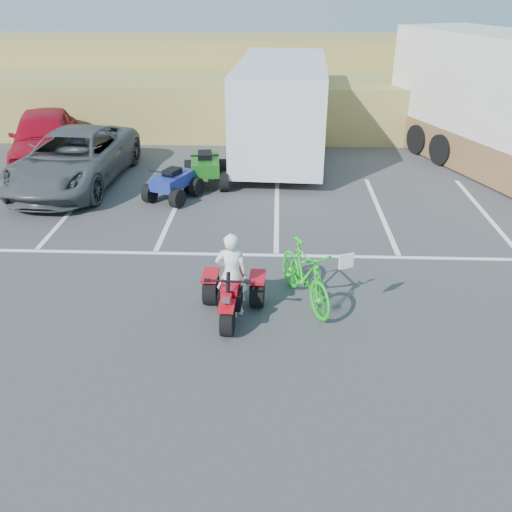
{
  "coord_description": "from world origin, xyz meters",
  "views": [
    {
      "loc": [
        -0.03,
        -8.22,
        5.49
      ],
      "look_at": [
        -0.37,
        0.43,
        1.0
      ],
      "focal_mm": 38.0,
      "sensor_mm": 36.0,
      "label": 1
    }
  ],
  "objects_px": {
    "rider": "(232,274)",
    "green_dirt_bike": "(305,274)",
    "red_trike_atv": "(232,316)",
    "grey_pickup": "(74,159)",
    "quad_atv_green": "(206,185)",
    "cargo_trailer": "(281,108)",
    "quad_atv_blue": "(174,199)",
    "red_car": "(45,136)"
  },
  "relations": [
    {
      "from": "green_dirt_bike",
      "to": "cargo_trailer",
      "type": "xyz_separation_m",
      "value": [
        -0.43,
        9.05,
        1.09
      ]
    },
    {
      "from": "quad_atv_green",
      "to": "red_trike_atv",
      "type": "bearing_deg",
      "value": -86.48
    },
    {
      "from": "grey_pickup",
      "to": "cargo_trailer",
      "type": "xyz_separation_m",
      "value": [
        6.01,
        2.75,
        0.92
      ]
    },
    {
      "from": "red_car",
      "to": "quad_atv_green",
      "type": "bearing_deg",
      "value": -37.09
    },
    {
      "from": "quad_atv_blue",
      "to": "grey_pickup",
      "type": "bearing_deg",
      "value": -175.83
    },
    {
      "from": "green_dirt_bike",
      "to": "quad_atv_green",
      "type": "xyz_separation_m",
      "value": [
        -2.62,
        6.37,
        -0.6
      ]
    },
    {
      "from": "rider",
      "to": "quad_atv_blue",
      "type": "height_order",
      "value": "rider"
    },
    {
      "from": "quad_atv_blue",
      "to": "quad_atv_green",
      "type": "relative_size",
      "value": 0.87
    },
    {
      "from": "red_trike_atv",
      "to": "quad_atv_green",
      "type": "height_order",
      "value": "quad_atv_green"
    },
    {
      "from": "red_trike_atv",
      "to": "red_car",
      "type": "height_order",
      "value": "red_car"
    },
    {
      "from": "rider",
      "to": "green_dirt_bike",
      "type": "relative_size",
      "value": 0.79
    },
    {
      "from": "quad_atv_green",
      "to": "cargo_trailer",
      "type": "bearing_deg",
      "value": 43.57
    },
    {
      "from": "cargo_trailer",
      "to": "rider",
      "type": "bearing_deg",
      "value": -92.44
    },
    {
      "from": "red_trike_atv",
      "to": "cargo_trailer",
      "type": "height_order",
      "value": "cargo_trailer"
    },
    {
      "from": "quad_atv_blue",
      "to": "quad_atv_green",
      "type": "height_order",
      "value": "quad_atv_green"
    },
    {
      "from": "rider",
      "to": "grey_pickup",
      "type": "distance_m",
      "value": 8.43
    },
    {
      "from": "quad_atv_green",
      "to": "rider",
      "type": "bearing_deg",
      "value": -86.2
    },
    {
      "from": "grey_pickup",
      "to": "cargo_trailer",
      "type": "height_order",
      "value": "cargo_trailer"
    },
    {
      "from": "cargo_trailer",
      "to": "quad_atv_green",
      "type": "bearing_deg",
      "value": -126.41
    },
    {
      "from": "red_trike_atv",
      "to": "rider",
      "type": "bearing_deg",
      "value": 90.0
    },
    {
      "from": "rider",
      "to": "green_dirt_bike",
      "type": "distance_m",
      "value": 1.39
    },
    {
      "from": "rider",
      "to": "cargo_trailer",
      "type": "distance_m",
      "value": 9.52
    },
    {
      "from": "red_trike_atv",
      "to": "grey_pickup",
      "type": "distance_m",
      "value": 8.58
    },
    {
      "from": "red_trike_atv",
      "to": "cargo_trailer",
      "type": "distance_m",
      "value": 9.78
    },
    {
      "from": "red_trike_atv",
      "to": "quad_atv_blue",
      "type": "bearing_deg",
      "value": 112.06
    },
    {
      "from": "quad_atv_green",
      "to": "green_dirt_bike",
      "type": "bearing_deg",
      "value": -74.75
    },
    {
      "from": "quad_atv_blue",
      "to": "red_car",
      "type": "bearing_deg",
      "value": 169.05
    },
    {
      "from": "green_dirt_bike",
      "to": "quad_atv_green",
      "type": "distance_m",
      "value": 6.92
    },
    {
      "from": "rider",
      "to": "quad_atv_blue",
      "type": "bearing_deg",
      "value": -67.4
    },
    {
      "from": "quad_atv_blue",
      "to": "red_trike_atv",
      "type": "bearing_deg",
      "value": -46.77
    },
    {
      "from": "grey_pickup",
      "to": "cargo_trailer",
      "type": "distance_m",
      "value": 6.68
    },
    {
      "from": "green_dirt_bike",
      "to": "quad_atv_blue",
      "type": "relative_size",
      "value": 1.37
    },
    {
      "from": "red_trike_atv",
      "to": "rider",
      "type": "distance_m",
      "value": 0.81
    },
    {
      "from": "green_dirt_bike",
      "to": "cargo_trailer",
      "type": "height_order",
      "value": "cargo_trailer"
    },
    {
      "from": "red_trike_atv",
      "to": "red_car",
      "type": "bearing_deg",
      "value": 129.47
    },
    {
      "from": "quad_atv_green",
      "to": "red_car",
      "type": "bearing_deg",
      "value": 151.9
    },
    {
      "from": "rider",
      "to": "red_car",
      "type": "distance_m",
      "value": 11.21
    },
    {
      "from": "grey_pickup",
      "to": "cargo_trailer",
      "type": "bearing_deg",
      "value": 27.91
    },
    {
      "from": "red_trike_atv",
      "to": "quad_atv_blue",
      "type": "xyz_separation_m",
      "value": [
        -2.05,
        5.75,
        0.0
      ]
    },
    {
      "from": "rider",
      "to": "grey_pickup",
      "type": "bearing_deg",
      "value": -50.09
    },
    {
      "from": "grey_pickup",
      "to": "red_car",
      "type": "height_order",
      "value": "red_car"
    },
    {
      "from": "red_trike_atv",
      "to": "grey_pickup",
      "type": "xyz_separation_m",
      "value": [
        -5.12,
        6.84,
        0.77
      ]
    }
  ]
}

